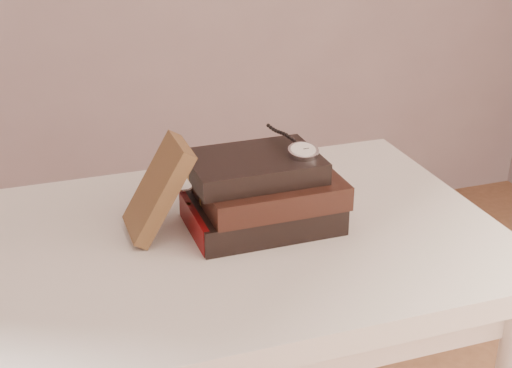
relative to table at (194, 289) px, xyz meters
name	(u,v)px	position (x,y,z in m)	size (l,w,h in m)	color
table	(194,289)	(0.00, 0.00, 0.00)	(1.00, 0.60, 0.75)	silver
book_stack	(263,194)	(0.12, 0.01, 0.15)	(0.24, 0.17, 0.12)	black
journal	(158,189)	(-0.04, 0.04, 0.17)	(0.02, 0.10, 0.17)	#462F1B
pocket_watch	(301,150)	(0.19, 0.01, 0.22)	(0.05, 0.15, 0.02)	silver
eyeglasses	(198,175)	(0.04, 0.10, 0.16)	(0.10, 0.12, 0.05)	silver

